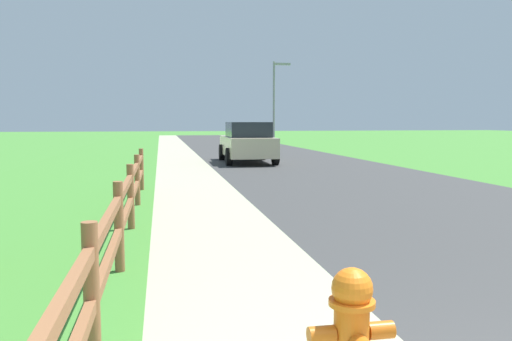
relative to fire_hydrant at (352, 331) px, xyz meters
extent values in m
plane|color=#438533|center=(0.69, 23.55, -0.42)|extent=(120.00, 120.00, 0.00)
cube|color=#3B3B3B|center=(4.19, 25.55, -0.42)|extent=(7.00, 66.00, 0.01)
cube|color=#A9AD8B|center=(-2.31, 25.55, -0.42)|extent=(6.00, 66.00, 0.01)
cube|color=#438533|center=(-3.81, 25.55, -0.42)|extent=(5.00, 66.00, 0.00)
cylinder|color=orange|center=(0.00, 0.01, 0.17)|extent=(0.29, 0.29, 0.03)
sphere|color=orange|center=(0.00, 0.01, 0.26)|extent=(0.26, 0.26, 0.26)
cube|color=#CB6115|center=(0.00, 0.01, 0.35)|extent=(0.04, 0.04, 0.04)
cylinder|color=#CB6115|center=(-0.19, 0.01, -0.02)|extent=(0.16, 0.11, 0.11)
cylinder|color=#CB6115|center=(0.19, 0.01, -0.02)|extent=(0.16, 0.11, 0.11)
cylinder|color=#8F5B39|center=(-1.62, 0.65, 0.09)|extent=(0.11, 0.11, 1.04)
cylinder|color=#8F5B39|center=(-1.62, 2.95, 0.09)|extent=(0.11, 0.11, 1.04)
cylinder|color=#8F5B39|center=(-1.62, 5.25, 0.09)|extent=(0.11, 0.11, 1.04)
cylinder|color=#8F5B39|center=(-1.62, 7.55, 0.09)|extent=(0.11, 0.11, 1.04)
cylinder|color=#8F5B39|center=(-1.62, 9.84, 0.09)|extent=(0.11, 0.11, 1.04)
cube|color=#8F5B39|center=(-1.62, 4.10, 0.04)|extent=(0.07, 11.50, 0.09)
cube|color=#8F5B39|center=(-1.62, 4.10, 0.40)|extent=(0.07, 11.50, 0.09)
cube|color=#C6B793|center=(2.38, 17.65, 0.25)|extent=(1.93, 4.53, 0.77)
cube|color=#1E232B|center=(2.37, 17.37, 0.94)|extent=(1.66, 2.35, 0.61)
cylinder|color=black|center=(3.26, 16.24, -0.08)|extent=(0.24, 0.69, 0.69)
cylinder|color=black|center=(1.43, 16.29, -0.08)|extent=(0.24, 0.69, 0.69)
cylinder|color=black|center=(3.32, 19.02, -0.08)|extent=(0.24, 0.69, 0.69)
cylinder|color=black|center=(1.50, 19.07, -0.08)|extent=(0.24, 0.69, 0.69)
cylinder|color=gray|center=(6.28, 29.84, 2.38)|extent=(0.14, 0.14, 5.61)
cube|color=#999999|center=(6.83, 29.84, 5.03)|extent=(1.10, 0.20, 0.14)
camera|label=1|loc=(-1.14, -2.81, 1.28)|focal=35.19mm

